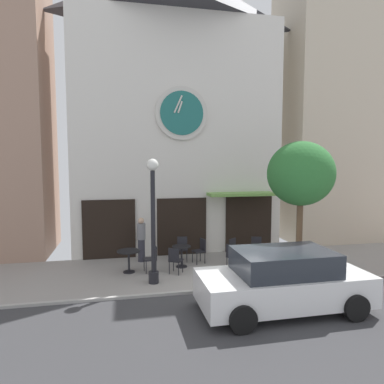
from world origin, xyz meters
TOP-DOWN VIEW (x-y plane):
  - ground_plane at (0.00, -0.73)m, footprint 24.38×9.81m
  - clock_building at (-0.83, 5.54)m, footprint 8.58×4.14m
  - neighbor_building_right at (7.90, 5.86)m, footprint 6.97×3.41m
  - street_lamp at (-2.26, 1.08)m, footprint 0.36×0.36m
  - street_tree at (2.40, 0.63)m, footprint 2.16×1.94m
  - cafe_table_center_right at (-3.00, 2.26)m, footprint 0.79×0.79m
  - cafe_table_center at (-1.13, 2.48)m, footprint 0.67×0.67m
  - cafe_table_near_curb at (1.37, 1.93)m, footprint 0.65×0.65m
  - cafe_chair_curbside at (-0.97, 3.26)m, footprint 0.46×0.46m
  - cafe_chair_left_end at (0.52, 1.78)m, footprint 0.53×0.53m
  - cafe_chair_mid_row at (-2.20, 2.16)m, footprint 0.45×0.45m
  - cafe_chair_right_end at (1.35, 1.10)m, footprint 0.41×0.41m
  - cafe_chair_near_lamp at (-0.35, 2.84)m, footprint 0.50×0.50m
  - cafe_chair_near_tree at (0.89, 2.58)m, footprint 0.56×0.56m
  - cafe_chair_under_awning at (1.79, 2.67)m, footprint 0.51×0.51m
  - cafe_chair_by_entrance at (-1.48, 1.76)m, footprint 0.55×0.55m
  - pedestrian_grey at (-2.50, 3.44)m, footprint 0.44×0.44m
  - parked_car_white at (0.79, -1.51)m, footprint 4.31×2.04m

SIDE VIEW (x-z plane):
  - ground_plane at x=0.00m, z-range -0.09..0.04m
  - cafe_table_near_curb at x=1.37m, z-range 0.14..0.90m
  - cafe_table_center at x=-1.13m, z-range 0.14..0.91m
  - cafe_chair_curbside at x=-0.97m, z-range 0.08..0.98m
  - cafe_chair_left_end at x=0.52m, z-range 0.08..0.98m
  - cafe_chair_mid_row at x=-2.20m, z-range 0.08..0.98m
  - cafe_chair_right_end at x=1.35m, z-range 0.08..0.98m
  - cafe_chair_near_lamp at x=-0.35m, z-range 0.08..0.98m
  - cafe_chair_near_tree at x=0.89m, z-range 0.08..0.98m
  - cafe_chair_under_awning at x=1.79m, z-range 0.08..0.98m
  - cafe_chair_by_entrance at x=-1.48m, z-range 0.08..0.98m
  - cafe_table_center_right at x=-3.00m, z-range 0.18..0.94m
  - parked_car_white at x=0.79m, z-range -0.01..1.54m
  - pedestrian_grey at x=-2.50m, z-range 0.03..1.70m
  - street_lamp at x=-2.26m, z-range 0.03..3.89m
  - street_tree at x=2.40m, z-range 1.16..5.57m
  - clock_building at x=-0.83m, z-range 0.21..12.28m
  - neighbor_building_right at x=7.90m, z-range 0.00..13.15m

